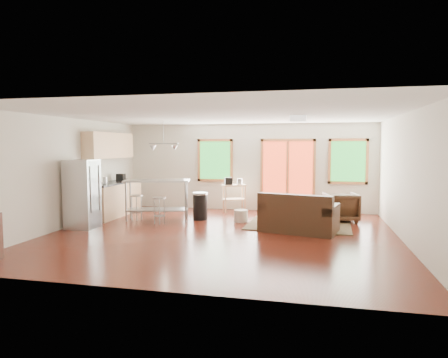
% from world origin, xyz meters
% --- Properties ---
extents(floor, '(7.50, 7.00, 0.02)m').
position_xyz_m(floor, '(0.00, 0.00, -0.01)').
color(floor, '#3C120B').
rests_on(floor, ground).
extents(ceiling, '(7.50, 7.00, 0.02)m').
position_xyz_m(ceiling, '(0.00, 0.00, 2.61)').
color(ceiling, silver).
rests_on(ceiling, ground).
extents(back_wall, '(7.50, 0.02, 2.60)m').
position_xyz_m(back_wall, '(0.00, 3.51, 1.30)').
color(back_wall, beige).
rests_on(back_wall, ground).
extents(left_wall, '(0.02, 7.00, 2.60)m').
position_xyz_m(left_wall, '(-3.76, 0.00, 1.30)').
color(left_wall, beige).
rests_on(left_wall, ground).
extents(right_wall, '(0.02, 7.00, 2.60)m').
position_xyz_m(right_wall, '(3.76, 0.00, 1.30)').
color(right_wall, beige).
rests_on(right_wall, ground).
extents(front_wall, '(7.50, 0.02, 2.60)m').
position_xyz_m(front_wall, '(0.00, -3.51, 1.30)').
color(front_wall, beige).
rests_on(front_wall, ground).
extents(window_left, '(1.10, 0.05, 1.30)m').
position_xyz_m(window_left, '(-1.00, 3.46, 1.50)').
color(window_left, '#1A6020').
rests_on(window_left, back_wall).
extents(french_doors, '(1.60, 0.05, 2.10)m').
position_xyz_m(french_doors, '(1.20, 3.46, 1.10)').
color(french_doors, red).
rests_on(french_doors, back_wall).
extents(window_right, '(1.10, 0.05, 1.30)m').
position_xyz_m(window_right, '(2.90, 3.46, 1.50)').
color(window_right, '#1A6020').
rests_on(window_right, back_wall).
extents(rug, '(2.53, 1.98, 0.02)m').
position_xyz_m(rug, '(1.62, 1.47, 0.01)').
color(rug, '#3D5135').
rests_on(rug, floor).
extents(loveseat, '(1.83, 1.30, 0.89)m').
position_xyz_m(loveseat, '(1.63, 0.68, 0.35)').
color(loveseat, black).
rests_on(loveseat, floor).
extents(coffee_table, '(1.10, 0.81, 0.39)m').
position_xyz_m(coffee_table, '(1.82, 2.07, 0.34)').
color(coffee_table, '#3C1D12').
rests_on(coffee_table, floor).
extents(armchair, '(0.92, 0.88, 0.82)m').
position_xyz_m(armchair, '(2.64, 2.18, 0.41)').
color(armchair, black).
rests_on(armchair, floor).
extents(ottoman, '(0.69, 0.69, 0.36)m').
position_xyz_m(ottoman, '(1.32, 2.20, 0.18)').
color(ottoman, black).
rests_on(ottoman, floor).
extents(pouf, '(0.39, 0.39, 0.31)m').
position_xyz_m(pouf, '(0.16, 1.55, 0.15)').
color(pouf, beige).
rests_on(pouf, floor).
extents(vase, '(0.17, 0.17, 0.29)m').
position_xyz_m(vase, '(1.86, 2.02, 0.50)').
color(vase, silver).
rests_on(vase, coffee_table).
extents(book, '(0.19, 0.06, 0.26)m').
position_xyz_m(book, '(2.14, 1.63, 0.53)').
color(book, maroon).
rests_on(book, coffee_table).
extents(cabinets, '(0.64, 2.24, 2.30)m').
position_xyz_m(cabinets, '(-3.49, 1.70, 0.93)').
color(cabinets, tan).
rests_on(cabinets, floor).
extents(refrigerator, '(0.68, 0.65, 1.62)m').
position_xyz_m(refrigerator, '(-3.34, -0.03, 0.81)').
color(refrigerator, '#B7BABC').
rests_on(refrigerator, floor).
extents(island, '(1.78, 1.05, 1.06)m').
position_xyz_m(island, '(-2.02, 1.33, 0.73)').
color(island, '#B7BABC').
rests_on(island, floor).
extents(cup, '(0.14, 0.12, 0.12)m').
position_xyz_m(cup, '(-1.58, 1.72, 1.01)').
color(cup, silver).
rests_on(cup, island).
extents(bar_stool_a, '(0.40, 0.40, 0.66)m').
position_xyz_m(bar_stool_a, '(-2.55, 1.20, 0.49)').
color(bar_stool_a, '#B7BABC').
rests_on(bar_stool_a, floor).
extents(bar_stool_b, '(0.42, 0.42, 0.67)m').
position_xyz_m(bar_stool_b, '(-1.77, 0.83, 0.50)').
color(bar_stool_b, '#B7BABC').
rests_on(bar_stool_b, floor).
extents(trash_can, '(0.49, 0.49, 0.72)m').
position_xyz_m(trash_can, '(-0.94, 1.62, 0.36)').
color(trash_can, black).
rests_on(trash_can, floor).
extents(kitchen_cart, '(0.79, 0.66, 1.02)m').
position_xyz_m(kitchen_cart, '(-0.33, 2.98, 0.70)').
color(kitchen_cart, tan).
rests_on(kitchen_cart, floor).
extents(ceiling_flush, '(0.35, 0.35, 0.12)m').
position_xyz_m(ceiling_flush, '(1.60, 0.60, 2.53)').
color(ceiling_flush, white).
rests_on(ceiling_flush, ceiling).
extents(pendant_light, '(0.80, 0.18, 0.79)m').
position_xyz_m(pendant_light, '(-1.90, 1.50, 1.90)').
color(pendant_light, gray).
rests_on(pendant_light, ceiling).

